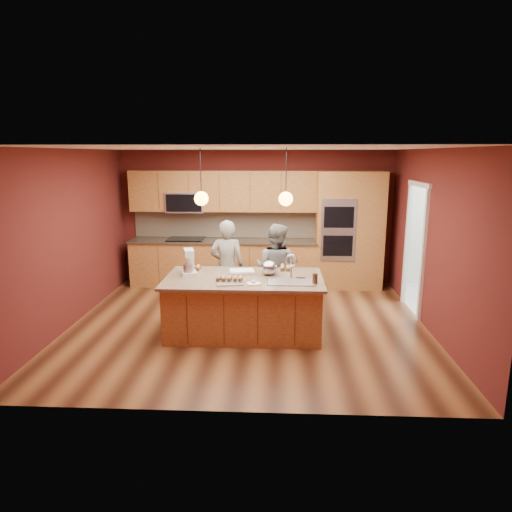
# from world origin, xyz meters

# --- Properties ---
(floor) EXTENTS (5.50, 5.50, 0.00)m
(floor) POSITION_xyz_m (0.00, 0.00, 0.00)
(floor) COLOR #3E1F11
(floor) RESTS_ON ground
(ceiling) EXTENTS (5.50, 5.50, 0.00)m
(ceiling) POSITION_xyz_m (0.00, 0.00, 2.70)
(ceiling) COLOR white
(ceiling) RESTS_ON ground
(wall_back) EXTENTS (5.50, 0.00, 5.50)m
(wall_back) POSITION_xyz_m (0.00, 2.50, 1.35)
(wall_back) COLOR #521917
(wall_back) RESTS_ON ground
(wall_front) EXTENTS (5.50, 0.00, 5.50)m
(wall_front) POSITION_xyz_m (0.00, -2.50, 1.35)
(wall_front) COLOR #521917
(wall_front) RESTS_ON ground
(wall_left) EXTENTS (0.00, 5.00, 5.00)m
(wall_left) POSITION_xyz_m (-2.75, 0.00, 1.35)
(wall_left) COLOR #521917
(wall_left) RESTS_ON ground
(wall_right) EXTENTS (0.00, 5.00, 5.00)m
(wall_right) POSITION_xyz_m (2.75, 0.00, 1.35)
(wall_right) COLOR #521917
(wall_right) RESTS_ON ground
(cabinet_run) EXTENTS (3.74, 0.64, 2.30)m
(cabinet_run) POSITION_xyz_m (-0.68, 2.25, 0.98)
(cabinet_run) COLOR brown
(cabinet_run) RESTS_ON floor
(oven_column) EXTENTS (1.30, 0.62, 2.30)m
(oven_column) POSITION_xyz_m (1.85, 2.19, 1.15)
(oven_column) COLOR brown
(oven_column) RESTS_ON floor
(doorway_trim) EXTENTS (0.08, 1.11, 2.20)m
(doorway_trim) POSITION_xyz_m (2.73, 0.80, 1.05)
(doorway_trim) COLOR white
(doorway_trim) RESTS_ON wall_right
(laundry_room) EXTENTS (2.60, 2.70, 2.70)m
(laundry_room) POSITION_xyz_m (4.35, 1.20, 1.95)
(laundry_room) COLOR beige
(laundry_room) RESTS_ON ground
(pendant_left) EXTENTS (0.20, 0.20, 0.80)m
(pendant_left) POSITION_xyz_m (-0.64, -0.31, 2.00)
(pendant_left) COLOR black
(pendant_left) RESTS_ON ceiling
(pendant_right) EXTENTS (0.20, 0.20, 0.80)m
(pendant_right) POSITION_xyz_m (0.56, -0.31, 2.00)
(pendant_right) COLOR black
(pendant_right) RESTS_ON ceiling
(island) EXTENTS (2.31, 1.30, 1.23)m
(island) POSITION_xyz_m (-0.03, -0.32, 0.44)
(island) COLOR brown
(island) RESTS_ON floor
(person_left) EXTENTS (0.58, 0.39, 1.57)m
(person_left) POSITION_xyz_m (-0.39, 0.59, 0.78)
(person_left) COLOR black
(person_left) RESTS_ON floor
(person_right) EXTENTS (0.90, 0.82, 1.51)m
(person_right) POSITION_xyz_m (0.42, 0.59, 0.76)
(person_right) COLOR slate
(person_right) RESTS_ON floor
(stand_mixer) EXTENTS (0.27, 0.32, 0.39)m
(stand_mixer) POSITION_xyz_m (-0.86, -0.21, 1.02)
(stand_mixer) COLOR white
(stand_mixer) RESTS_ON island
(sheet_cake) EXTENTS (0.46, 0.37, 0.05)m
(sheet_cake) POSITION_xyz_m (-0.09, -0.07, 0.87)
(sheet_cake) COLOR silver
(sheet_cake) RESTS_ON island
(cooling_rack) EXTENTS (0.41, 0.33, 0.02)m
(cooling_rack) POSITION_xyz_m (-0.22, -0.66, 0.86)
(cooling_rack) COLOR silver
(cooling_rack) RESTS_ON island
(mixing_bowl) EXTENTS (0.27, 0.27, 0.23)m
(mixing_bowl) POSITION_xyz_m (0.33, -0.14, 0.96)
(mixing_bowl) COLOR #B6B8BD
(mixing_bowl) RESTS_ON island
(plate) EXTENTS (0.20, 0.20, 0.01)m
(plate) POSITION_xyz_m (0.12, -0.66, 0.86)
(plate) COLOR white
(plate) RESTS_ON island
(tumbler) EXTENTS (0.07, 0.07, 0.14)m
(tumbler) POSITION_xyz_m (0.97, -0.59, 0.92)
(tumbler) COLOR #3E2012
(tumbler) RESTS_ON island
(phone) EXTENTS (0.15, 0.09, 0.01)m
(phone) POSITION_xyz_m (0.79, -0.33, 0.86)
(phone) COLOR black
(phone) RESTS_ON island
(cupcakes_left) EXTENTS (0.24, 0.16, 0.07)m
(cupcakes_left) POSITION_xyz_m (-0.87, 0.09, 0.89)
(cupcakes_left) COLOR tan
(cupcakes_left) RESTS_ON island
(cupcakes_rack) EXTENTS (0.39, 0.16, 0.07)m
(cupcakes_rack) POSITION_xyz_m (-0.23, -0.57, 0.90)
(cupcakes_rack) COLOR tan
(cupcakes_rack) RESTS_ON island
(cupcakes_right) EXTENTS (0.17, 0.25, 0.08)m
(cupcakes_right) POSITION_xyz_m (0.57, 0.16, 0.89)
(cupcakes_right) COLOR tan
(cupcakes_right) RESTS_ON island
(washer) EXTENTS (0.65, 0.67, 0.90)m
(washer) POSITION_xyz_m (4.22, 0.79, 0.45)
(washer) COLOR white
(washer) RESTS_ON floor
(dryer) EXTENTS (0.73, 0.75, 1.12)m
(dryer) POSITION_xyz_m (4.19, 1.62, 0.56)
(dryer) COLOR white
(dryer) RESTS_ON floor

